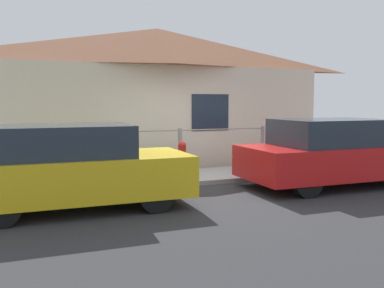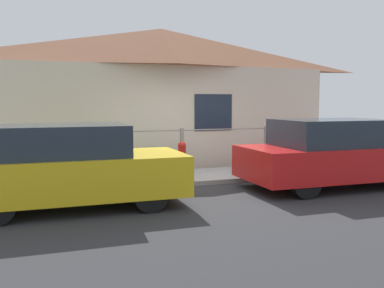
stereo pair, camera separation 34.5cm
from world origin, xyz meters
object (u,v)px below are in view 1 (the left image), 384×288
car_left (75,168)px  potted_plant_near_hydrant (157,159)px  fire_hydrant (182,160)px  potted_plant_by_fence (91,165)px  car_right (334,153)px

car_left → potted_plant_near_hydrant: size_ratio=5.65×
fire_hydrant → car_left: bearing=-150.9°
fire_hydrant → potted_plant_near_hydrant: bearing=113.4°
fire_hydrant → potted_plant_by_fence: (-1.83, 1.10, -0.17)m
car_right → potted_plant_near_hydrant: 4.02m
potted_plant_by_fence → car_right: bearing=-27.0°
car_left → potted_plant_near_hydrant: 3.04m
potted_plant_near_hydrant → fire_hydrant: bearing=-66.6°
potted_plant_near_hydrant → car_left: bearing=-134.3°
fire_hydrant → car_right: bearing=-24.3°
car_left → potted_plant_by_fence: car_left is taller
fire_hydrant → potted_plant_by_fence: size_ratio=1.63×
potted_plant_near_hydrant → potted_plant_by_fence: potted_plant_near_hydrant is taller
car_left → car_right: bearing=0.7°
car_left → potted_plant_near_hydrant: (2.12, 2.17, -0.23)m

